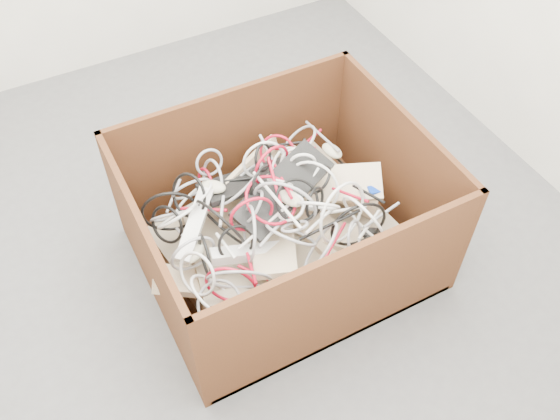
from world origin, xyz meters
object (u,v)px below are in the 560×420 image
cardboard_box (279,237)px  power_strip_right (249,253)px  vga_plug (374,190)px  power_strip_left (195,225)px

cardboard_box → power_strip_right: cardboard_box is taller
cardboard_box → power_strip_right: (-0.20, -0.13, 0.17)m
cardboard_box → vga_plug: bearing=-14.8°
power_strip_left → vga_plug: (0.72, -0.14, -0.03)m
power_strip_left → power_strip_right: bearing=-99.3°
cardboard_box → power_strip_left: bearing=172.7°
power_strip_left → power_strip_right: (0.14, -0.18, -0.06)m
cardboard_box → vga_plug: 0.44m
cardboard_box → power_strip_left: cardboard_box is taller
vga_plug → power_strip_right: bearing=-169.2°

